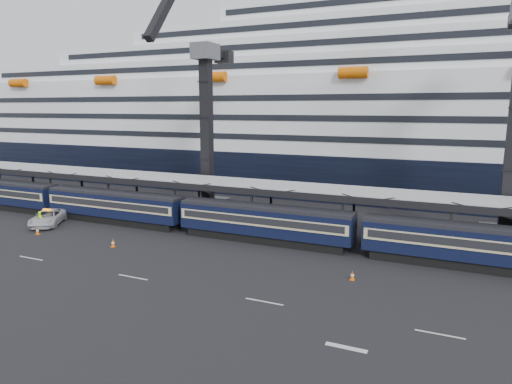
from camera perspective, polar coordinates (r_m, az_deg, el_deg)
ground at (r=37.24m, az=6.40°, el=-11.69°), size 260.00×260.00×0.00m
lane_markings at (r=31.11m, az=18.34°, el=-16.84°), size 111.00×4.27×0.02m
train at (r=46.96m, az=4.79°, el=-4.12°), size 133.05×3.00×4.05m
canopy at (r=48.84m, az=11.56°, el=-0.06°), size 130.00×6.25×5.53m
cruise_ship at (r=79.75m, az=16.12°, el=8.89°), size 214.09×28.84×34.00m
crane_dark_near at (r=59.80m, az=-6.39°, el=8.43°), size 4.50×17.75×35.08m
pickup_truck at (r=60.78m, az=-24.60°, el=-2.93°), size 5.96×7.18×1.82m
worker at (r=59.50m, az=-25.34°, el=-3.15°), size 0.78×0.55×2.04m
traffic_cone_b at (r=56.88m, az=-25.65°, el=-4.40°), size 0.42×0.42×0.85m
traffic_cone_c at (r=49.05m, az=-17.45°, el=-6.10°), size 0.43×0.43×0.86m
traffic_cone_d at (r=39.06m, az=11.96°, el=-10.16°), size 0.40×0.40×0.80m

